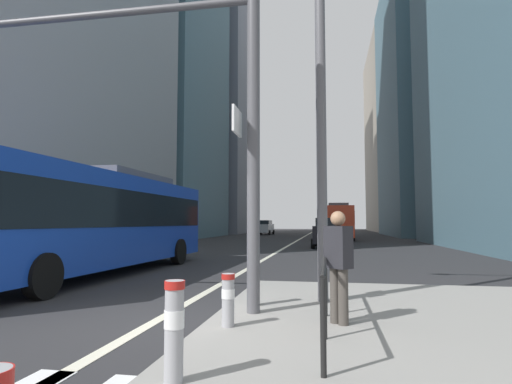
% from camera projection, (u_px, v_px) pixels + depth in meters
% --- Properties ---
extents(ground_plane, '(160.00, 160.00, 0.00)m').
position_uv_depth(ground_plane, '(284.00, 248.00, 26.58)').
color(ground_plane, '#28282B').
extents(lane_centre_line, '(0.20, 80.00, 0.01)m').
position_uv_depth(lane_centre_line, '(296.00, 241.00, 36.40)').
color(lane_centre_line, beige).
rests_on(lane_centre_line, ground).
extents(office_tower_left_mid, '(11.83, 17.27, 43.66)m').
position_uv_depth(office_tower_left_mid, '(162.00, 49.00, 48.11)').
color(office_tower_left_mid, slate).
rests_on(office_tower_left_mid, ground).
extents(office_tower_left_far, '(13.20, 16.03, 48.35)m').
position_uv_depth(office_tower_left_far, '(209.00, 83.00, 66.80)').
color(office_tower_left_far, slate).
rests_on(office_tower_left_far, ground).
extents(office_tower_right_mid, '(13.74, 19.10, 32.63)m').
position_uv_depth(office_tower_right_mid, '(442.00, 105.00, 51.80)').
color(office_tower_right_mid, slate).
rests_on(office_tower_right_mid, ground).
extents(office_tower_right_far, '(12.40, 24.99, 35.00)m').
position_uv_depth(office_tower_right_far, '(404.00, 138.00, 77.72)').
color(office_tower_right_far, gray).
rests_on(office_tower_right_far, ground).
extents(city_bus_blue_oncoming, '(2.94, 11.94, 3.40)m').
position_uv_depth(city_bus_blue_oncoming, '(97.00, 216.00, 12.98)').
color(city_bus_blue_oncoming, '#14389E').
rests_on(city_bus_blue_oncoming, ground).
extents(sedan_white_oncoming, '(2.10, 4.33, 1.94)m').
position_uv_depth(sedan_white_oncoming, '(30.00, 242.00, 13.95)').
color(sedan_white_oncoming, silver).
rests_on(sedan_white_oncoming, ground).
extents(city_bus_red_receding, '(2.74, 11.00, 3.40)m').
position_uv_depth(city_bus_red_receding, '(338.00, 221.00, 40.19)').
color(city_bus_red_receding, red).
rests_on(city_bus_red_receding, ground).
extents(car_oncoming_mid, '(2.19, 4.64, 1.94)m').
position_uv_depth(car_oncoming_mid, '(265.00, 227.00, 55.96)').
color(car_oncoming_mid, silver).
rests_on(car_oncoming_mid, ground).
extents(car_receding_near, '(2.19, 4.54, 1.94)m').
position_uv_depth(car_receding_near, '(334.00, 228.00, 53.79)').
color(car_receding_near, maroon).
rests_on(car_receding_near, ground).
extents(car_receding_far, '(2.17, 4.12, 1.94)m').
position_uv_depth(car_receding_far, '(328.00, 233.00, 27.20)').
color(car_receding_far, black).
rests_on(car_receding_far, ground).
extents(traffic_signal_gantry, '(7.04, 0.65, 6.00)m').
position_uv_depth(traffic_signal_gantry, '(125.00, 85.00, 7.57)').
color(traffic_signal_gantry, '#515156').
rests_on(traffic_signal_gantry, median_island).
extents(street_lamp_post, '(5.50, 0.32, 8.00)m').
position_uv_depth(street_lamp_post, '(320.00, 41.00, 8.28)').
color(street_lamp_post, '#56565B').
rests_on(street_lamp_post, median_island).
extents(bollard_left, '(0.20, 0.20, 0.95)m').
position_uv_depth(bollard_left, '(174.00, 326.00, 3.92)').
color(bollard_left, '#99999E').
rests_on(bollard_left, median_island).
extents(bollard_right, '(0.20, 0.20, 0.76)m').
position_uv_depth(bollard_right, '(228.00, 297.00, 6.00)').
color(bollard_right, '#99999E').
rests_on(bollard_right, median_island).
extents(bollard_back, '(0.20, 0.20, 0.94)m').
position_uv_depth(bollard_back, '(254.00, 276.00, 7.52)').
color(bollard_back, '#99999E').
rests_on(bollard_back, median_island).
extents(pedestrian_railing, '(0.06, 4.08, 0.98)m').
position_uv_depth(pedestrian_railing, '(325.00, 276.00, 6.04)').
color(pedestrian_railing, black).
rests_on(pedestrian_railing, median_island).
extents(pedestrian_waiting, '(0.44, 0.43, 1.67)m').
position_uv_depth(pedestrian_waiting, '(339.00, 261.00, 6.19)').
color(pedestrian_waiting, '#423D38').
rests_on(pedestrian_waiting, median_island).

